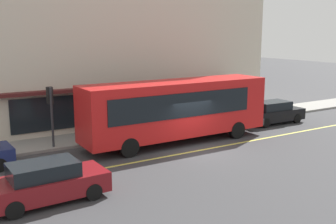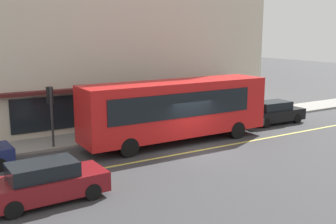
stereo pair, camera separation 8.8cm
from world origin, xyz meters
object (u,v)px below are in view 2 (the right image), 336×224
(bus, at_px, (177,108))
(traffic_light, at_px, (50,102))
(pedestrian_by_curb, at_px, (230,101))
(car_black, at_px, (273,113))
(pedestrian_waiting, at_px, (200,109))
(car_maroon, at_px, (46,182))

(bus, xyz_separation_m, traffic_light, (-6.42, 2.38, 0.55))
(pedestrian_by_curb, bearing_deg, bus, -150.99)
(car_black, relative_size, pedestrian_by_curb, 2.58)
(pedestrian_waiting, bearing_deg, bus, -144.65)
(bus, xyz_separation_m, pedestrian_waiting, (3.22, 2.28, -0.72))
(traffic_light, relative_size, car_maroon, 0.73)
(car_black, height_order, pedestrian_by_curb, pedestrian_by_curb)
(traffic_light, bearing_deg, bus, -20.36)
(traffic_light, height_order, pedestrian_by_curb, traffic_light)
(traffic_light, bearing_deg, car_black, -6.59)
(bus, distance_m, car_maroon, 9.68)
(pedestrian_waiting, bearing_deg, car_maroon, -150.36)
(car_maroon, height_order, pedestrian_waiting, pedestrian_waiting)
(car_maroon, bearing_deg, traffic_light, 72.73)
(pedestrian_waiting, height_order, pedestrian_by_curb, pedestrian_waiting)
(bus, relative_size, car_black, 2.55)
(car_maroon, relative_size, pedestrian_waiting, 2.37)
(car_maroon, distance_m, pedestrian_by_curb, 17.91)
(car_black, xyz_separation_m, pedestrian_by_curb, (-1.03, 3.35, 0.43))
(bus, xyz_separation_m, pedestrian_by_curb, (7.27, 4.03, -0.82))
(car_maroon, relative_size, pedestrian_by_curb, 2.57)
(bus, bearing_deg, car_maroon, -152.70)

